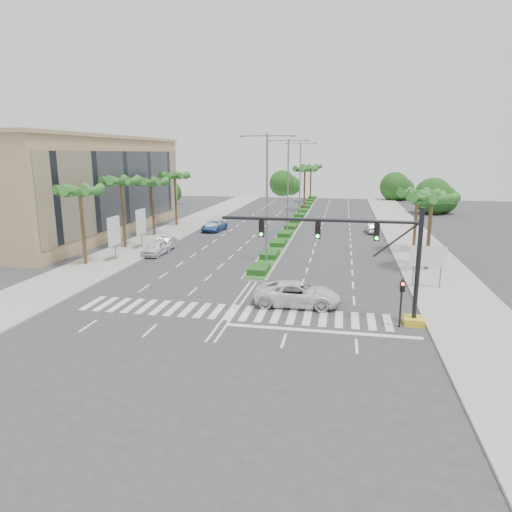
% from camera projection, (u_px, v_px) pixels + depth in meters
% --- Properties ---
extents(ground, '(160.00, 160.00, 0.00)m').
position_uv_depth(ground, '(231.00, 312.00, 30.11)').
color(ground, '#333335').
rests_on(ground, ground).
extents(footpath_right, '(6.00, 120.00, 0.15)m').
position_uv_depth(footpath_right, '(423.00, 256.00, 46.46)').
color(footpath_right, gray).
rests_on(footpath_right, ground).
extents(footpath_left, '(6.00, 120.00, 0.15)m').
position_uv_depth(footpath_left, '(144.00, 245.00, 52.04)').
color(footpath_left, gray).
rests_on(footpath_left, ground).
extents(median, '(2.20, 75.00, 0.20)m').
position_uv_depth(median, '(299.00, 218.00, 73.19)').
color(median, gray).
rests_on(median, ground).
extents(median_grass, '(1.80, 75.00, 0.04)m').
position_uv_depth(median_grass, '(299.00, 217.00, 73.17)').
color(median_grass, '#255B1F').
rests_on(median_grass, median).
extents(building, '(12.00, 36.00, 12.00)m').
position_uv_depth(building, '(83.00, 187.00, 58.46)').
color(building, tan).
rests_on(building, ground).
extents(signal_gantry, '(12.60, 1.20, 7.20)m').
position_uv_depth(signal_gantry, '(379.00, 268.00, 27.64)').
color(signal_gantry, gold).
rests_on(signal_gantry, ground).
extents(pedestrian_signal, '(0.28, 0.36, 3.00)m').
position_uv_depth(pedestrian_signal, '(402.00, 295.00, 27.06)').
color(pedestrian_signal, black).
rests_on(pedestrian_signal, ground).
extents(direction_sign, '(2.70, 0.11, 3.40)m').
position_uv_depth(direction_sign, '(428.00, 258.00, 34.74)').
color(direction_sign, slate).
rests_on(direction_sign, ground).
extents(billboard_near, '(0.18, 2.10, 4.35)m').
position_uv_depth(billboard_near, '(114.00, 231.00, 43.61)').
color(billboard_near, slate).
rests_on(billboard_near, ground).
extents(billboard_far, '(0.18, 2.10, 4.35)m').
position_uv_depth(billboard_far, '(141.00, 222.00, 49.36)').
color(billboard_far, slate).
rests_on(billboard_far, ground).
extents(palm_left_near, '(4.57, 4.68, 7.55)m').
position_uv_depth(palm_left_near, '(80.00, 194.00, 41.24)').
color(palm_left_near, brown).
rests_on(palm_left_near, ground).
extents(palm_left_mid, '(4.57, 4.68, 7.95)m').
position_uv_depth(palm_left_mid, '(121.00, 184.00, 48.81)').
color(palm_left_mid, brown).
rests_on(palm_left_mid, ground).
extents(palm_left_far, '(4.57, 4.68, 7.35)m').
position_uv_depth(palm_left_far, '(152.00, 184.00, 56.61)').
color(palm_left_far, brown).
rests_on(palm_left_far, ground).
extents(palm_left_end, '(4.57, 4.68, 7.75)m').
position_uv_depth(palm_left_end, '(175.00, 178.00, 64.18)').
color(palm_left_end, brown).
rests_on(palm_left_end, ground).
extents(palm_right_near, '(4.57, 4.68, 7.05)m').
position_uv_depth(palm_right_near, '(432.00, 201.00, 39.49)').
color(palm_right_near, brown).
rests_on(palm_right_near, ground).
extents(palm_right_far, '(4.57, 4.68, 6.75)m').
position_uv_depth(palm_right_far, '(418.00, 196.00, 47.22)').
color(palm_right_far, brown).
rests_on(palm_right_far, ground).
extents(palm_median_a, '(4.57, 4.68, 8.05)m').
position_uv_depth(palm_median_a, '(305.00, 171.00, 81.21)').
color(palm_median_a, brown).
rests_on(palm_median_a, ground).
extents(palm_median_b, '(4.57, 4.68, 8.05)m').
position_uv_depth(palm_median_b, '(311.00, 168.00, 95.58)').
color(palm_median_b, brown).
rests_on(palm_median_b, ground).
extents(streetlight_near, '(5.10, 0.25, 12.00)m').
position_uv_depth(streetlight_near, '(267.00, 192.00, 42.02)').
color(streetlight_near, slate).
rests_on(streetlight_near, ground).
extents(streetlight_mid, '(5.10, 0.25, 12.00)m').
position_uv_depth(streetlight_mid, '(288.00, 181.00, 57.34)').
color(streetlight_mid, slate).
rests_on(streetlight_mid, ground).
extents(streetlight_far, '(5.10, 0.25, 12.00)m').
position_uv_depth(streetlight_far, '(300.00, 175.00, 72.67)').
color(streetlight_far, slate).
rests_on(streetlight_far, ground).
extents(car_parked_a, '(2.00, 4.50, 1.50)m').
position_uv_depth(car_parked_a, '(156.00, 248.00, 46.98)').
color(car_parked_a, white).
rests_on(car_parked_a, ground).
extents(car_parked_b, '(1.52, 4.28, 1.41)m').
position_uv_depth(car_parked_b, '(164.00, 244.00, 49.01)').
color(car_parked_b, '#BBBAC0').
rests_on(car_parked_b, ground).
extents(car_parked_c, '(2.76, 5.09, 1.36)m').
position_uv_depth(car_parked_c, '(214.00, 226.00, 61.38)').
color(car_parked_c, '#305593').
rests_on(car_parked_c, ground).
extents(car_parked_d, '(2.49, 5.66, 1.62)m').
position_uv_depth(car_parked_d, '(215.00, 224.00, 62.13)').
color(car_parked_d, white).
rests_on(car_parked_d, ground).
extents(car_crossing, '(5.96, 2.88, 1.64)m').
position_uv_depth(car_crossing, '(297.00, 294.00, 31.36)').
color(car_crossing, white).
rests_on(car_crossing, ground).
extents(car_right, '(1.75, 4.04, 1.29)m').
position_uv_depth(car_right, '(372.00, 228.00, 59.89)').
color(car_right, '#B7B8BD').
rests_on(car_right, ground).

